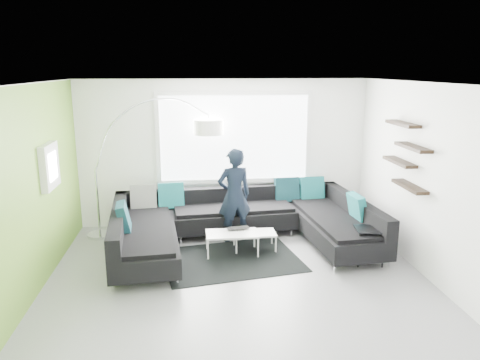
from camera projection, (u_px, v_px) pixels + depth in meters
name	position (u px, v px, depth m)	size (l,w,h in m)	color
ground	(237.00, 277.00, 6.88)	(5.50, 5.50, 0.00)	gray
room_shell	(238.00, 153.00, 6.66)	(5.54, 5.04, 2.82)	white
sectional_sofa	(242.00, 226.00, 7.86)	(4.46, 2.99, 0.92)	black
rug	(231.00, 260.00, 7.48)	(2.13, 1.55, 0.01)	black
coffee_table	(243.00, 241.00, 7.79)	(1.10, 0.64, 0.36)	white
arc_lamp	(95.00, 170.00, 8.25)	(2.30, 0.59, 2.49)	silver
side_table	(368.00, 245.00, 7.33)	(0.41, 0.41, 0.57)	black
person	(234.00, 195.00, 8.15)	(0.68, 0.53, 1.66)	black
laptop	(239.00, 229.00, 7.78)	(0.42, 0.31, 0.03)	black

